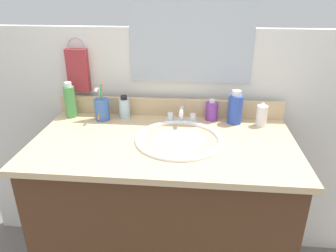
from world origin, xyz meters
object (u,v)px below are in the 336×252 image
at_px(faucet, 181,118).
at_px(cup_blue_plastic, 102,109).
at_px(bottle_cream_purple, 212,111).
at_px(bottle_gel_clear, 124,108).
at_px(hand_towel, 78,71).
at_px(bottle_shampoo_blue, 235,108).
at_px(bottle_lotion_white, 262,115).
at_px(bottle_toner_green, 70,101).

relative_size(faucet, cup_blue_plastic, 0.89).
bearing_deg(bottle_cream_purple, cup_blue_plastic, -174.90).
bearing_deg(cup_blue_plastic, faucet, -0.95).
bearing_deg(bottle_cream_purple, bottle_gel_clear, -178.07).
bearing_deg(cup_blue_plastic, bottle_cream_purple, 5.10).
distance_m(hand_towel, bottle_gel_clear, 0.31).
relative_size(bottle_gel_clear, cup_blue_plastic, 0.65).
height_order(bottle_gel_clear, cup_blue_plastic, cup_blue_plastic).
bearing_deg(bottle_shampoo_blue, hand_towel, 173.64).
bearing_deg(bottle_lotion_white, cup_blue_plastic, 179.72).
distance_m(bottle_cream_purple, bottle_lotion_white, 0.24).
height_order(faucet, bottle_toner_green, bottle_toner_green).
height_order(bottle_gel_clear, bottle_toner_green, bottle_toner_green).
relative_size(bottle_lotion_white, cup_blue_plastic, 0.67).
bearing_deg(bottle_lotion_white, hand_towel, 173.04).
bearing_deg(bottle_lotion_white, bottle_cream_purple, 167.40).
relative_size(faucet, bottle_shampoo_blue, 0.97).
xyz_separation_m(hand_towel, bottle_gel_clear, (0.25, -0.07, -0.17)).
relative_size(bottle_lotion_white, bottle_toner_green, 0.66).
bearing_deg(faucet, bottle_lotion_white, 0.41).
distance_m(bottle_shampoo_blue, bottle_cream_purple, 0.12).
xyz_separation_m(bottle_gel_clear, bottle_toner_green, (-0.28, -0.01, 0.03)).
xyz_separation_m(hand_towel, bottle_cream_purple, (0.69, -0.06, -0.17)).
xyz_separation_m(faucet, bottle_shampoo_blue, (0.26, 0.03, 0.05)).
distance_m(bottle_shampoo_blue, bottle_lotion_white, 0.13).
bearing_deg(hand_towel, cup_blue_plastic, -37.16).
bearing_deg(bottle_shampoo_blue, bottle_gel_clear, 178.53).
distance_m(bottle_gel_clear, bottle_lotion_white, 0.68).
height_order(bottle_shampoo_blue, bottle_cream_purple, bottle_shampoo_blue).
distance_m(bottle_cream_purple, cup_blue_plastic, 0.55).
relative_size(hand_towel, cup_blue_plastic, 1.22).
bearing_deg(bottle_gel_clear, bottle_cream_purple, 1.93).
relative_size(faucet, bottle_lotion_white, 1.33).
bearing_deg(bottle_cream_purple, faucet, -159.44).
xyz_separation_m(hand_towel, bottle_lotion_white, (0.92, -0.11, -0.16)).
height_order(faucet, bottle_gel_clear, bottle_gel_clear).
bearing_deg(bottle_gel_clear, hand_towel, 163.28).
bearing_deg(bottle_shampoo_blue, bottle_toner_green, 179.80).
height_order(bottle_toner_green, cup_blue_plastic, bottle_toner_green).
bearing_deg(bottle_toner_green, bottle_gel_clear, 2.32).
xyz_separation_m(bottle_shampoo_blue, bottle_cream_purple, (-0.11, 0.03, -0.03)).
relative_size(bottle_cream_purple, bottle_toner_green, 0.59).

